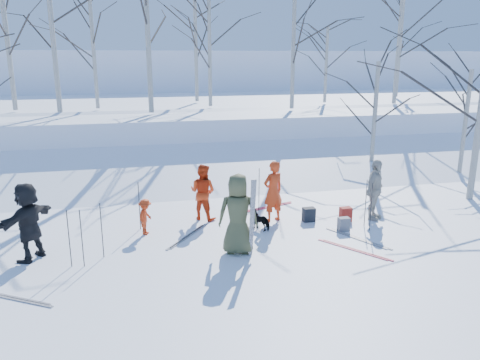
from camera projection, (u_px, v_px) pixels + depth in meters
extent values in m
plane|color=white|center=(253.00, 245.00, 11.79)|extent=(120.00, 120.00, 0.00)
cube|color=white|center=(208.00, 173.00, 18.34)|extent=(70.00, 9.49, 4.12)
cube|color=white|center=(181.00, 119.00, 27.54)|extent=(70.00, 18.00, 2.20)
cube|color=white|center=(158.00, 83.00, 47.06)|extent=(90.00, 30.00, 6.00)
imported|color=#42462A|center=(238.00, 214.00, 11.07)|extent=(1.08, 0.84, 1.95)
imported|color=red|center=(273.00, 191.00, 13.28)|extent=(0.75, 0.61, 1.77)
imported|color=red|center=(203.00, 192.00, 13.45)|extent=(1.01, 0.97, 1.63)
imported|color=red|center=(145.00, 217.00, 12.37)|extent=(0.57, 0.72, 0.97)
imported|color=beige|center=(375.00, 190.00, 13.42)|extent=(1.07, 1.00, 1.77)
imported|color=black|center=(28.00, 222.00, 10.73)|extent=(1.42, 1.72, 1.85)
imported|color=black|center=(261.00, 220.00, 12.77)|extent=(0.62, 0.67, 0.53)
cube|color=silver|center=(251.00, 218.00, 10.87)|extent=(0.09, 0.16, 1.90)
cube|color=silver|center=(253.00, 217.00, 10.93)|extent=(0.12, 0.23, 1.89)
cylinder|color=black|center=(69.00, 239.00, 10.40)|extent=(0.02, 0.02, 1.34)
cylinder|color=black|center=(82.00, 239.00, 10.40)|extent=(0.02, 0.02, 1.34)
cylinder|color=black|center=(259.00, 190.00, 14.21)|extent=(0.02, 0.02, 1.34)
cylinder|color=black|center=(366.00, 203.00, 12.92)|extent=(0.02, 0.02, 1.34)
cylinder|color=black|center=(371.00, 207.00, 12.57)|extent=(0.02, 0.02, 1.34)
cylinder|color=black|center=(139.00, 206.00, 12.68)|extent=(0.02, 0.02, 1.34)
cylinder|color=black|center=(102.00, 231.00, 10.88)|extent=(0.02, 0.02, 1.34)
cube|color=maroon|center=(346.00, 214.00, 13.40)|extent=(0.32, 0.22, 0.42)
cube|color=slate|center=(344.00, 224.00, 12.66)|extent=(0.30, 0.20, 0.38)
cube|color=black|center=(309.00, 215.00, 13.42)|extent=(0.34, 0.24, 0.40)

